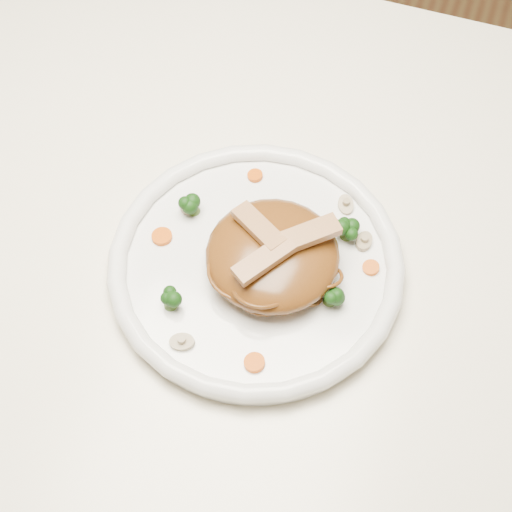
% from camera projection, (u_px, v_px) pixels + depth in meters
% --- Properties ---
extents(ground, '(4.00, 4.00, 0.00)m').
position_uv_depth(ground, '(223.00, 415.00, 1.45)').
color(ground, brown).
rests_on(ground, ground).
extents(table, '(1.20, 0.80, 0.75)m').
position_uv_depth(table, '(202.00, 244.00, 0.89)').
color(table, white).
rests_on(table, ground).
extents(plate, '(0.39, 0.39, 0.02)m').
position_uv_depth(plate, '(256.00, 267.00, 0.75)').
color(plate, white).
rests_on(plate, table).
extents(noodle_mound, '(0.18, 0.18, 0.04)m').
position_uv_depth(noodle_mound, '(273.00, 255.00, 0.72)').
color(noodle_mound, '#5E3311').
rests_on(noodle_mound, plate).
extents(chicken_a, '(0.07, 0.06, 0.01)m').
position_uv_depth(chicken_a, '(306.00, 235.00, 0.70)').
color(chicken_a, tan).
rests_on(chicken_a, noodle_mound).
extents(chicken_b, '(0.07, 0.05, 0.01)m').
position_uv_depth(chicken_b, '(259.00, 227.00, 0.71)').
color(chicken_b, tan).
rests_on(chicken_b, noodle_mound).
extents(chicken_c, '(0.05, 0.07, 0.01)m').
position_uv_depth(chicken_c, '(264.00, 259.00, 0.69)').
color(chicken_c, tan).
rests_on(chicken_c, noodle_mound).
extents(broccoli_0, '(0.03, 0.03, 0.03)m').
position_uv_depth(broccoli_0, '(348.00, 228.00, 0.75)').
color(broccoli_0, '#143E0D').
rests_on(broccoli_0, plate).
extents(broccoli_1, '(0.03, 0.03, 0.03)m').
position_uv_depth(broccoli_1, '(193.00, 203.00, 0.77)').
color(broccoli_1, '#143E0D').
rests_on(broccoli_1, plate).
extents(broccoli_2, '(0.03, 0.03, 0.03)m').
position_uv_depth(broccoli_2, '(169.00, 299.00, 0.71)').
color(broccoli_2, '#143E0D').
rests_on(broccoli_2, plate).
extents(broccoli_3, '(0.03, 0.03, 0.03)m').
position_uv_depth(broccoli_3, '(331.00, 294.00, 0.71)').
color(broccoli_3, '#143E0D').
rests_on(broccoli_3, plate).
extents(carrot_0, '(0.02, 0.02, 0.00)m').
position_uv_depth(carrot_0, '(330.00, 225.00, 0.77)').
color(carrot_0, '#E45908').
rests_on(carrot_0, plate).
extents(carrot_1, '(0.02, 0.02, 0.00)m').
position_uv_depth(carrot_1, '(162.00, 236.00, 0.76)').
color(carrot_1, '#E45908').
rests_on(carrot_1, plate).
extents(carrot_2, '(0.02, 0.02, 0.00)m').
position_uv_depth(carrot_2, '(371.00, 268.00, 0.74)').
color(carrot_2, '#E45908').
rests_on(carrot_2, plate).
extents(carrot_3, '(0.02, 0.02, 0.00)m').
position_uv_depth(carrot_3, '(255.00, 176.00, 0.80)').
color(carrot_3, '#E45908').
rests_on(carrot_3, plate).
extents(carrot_4, '(0.03, 0.03, 0.00)m').
position_uv_depth(carrot_4, '(254.00, 363.00, 0.68)').
color(carrot_4, '#E45908').
rests_on(carrot_4, plate).
extents(mushroom_0, '(0.03, 0.03, 0.01)m').
position_uv_depth(mushroom_0, '(182.00, 342.00, 0.69)').
color(mushroom_0, tan).
rests_on(mushroom_0, plate).
extents(mushroom_1, '(0.02, 0.02, 0.01)m').
position_uv_depth(mushroom_1, '(364.00, 241.00, 0.75)').
color(mushroom_1, tan).
rests_on(mushroom_1, plate).
extents(mushroom_2, '(0.03, 0.03, 0.01)m').
position_uv_depth(mushroom_2, '(187.00, 206.00, 0.78)').
color(mushroom_2, tan).
rests_on(mushroom_2, plate).
extents(mushroom_3, '(0.03, 0.03, 0.01)m').
position_uv_depth(mushroom_3, '(346.00, 205.00, 0.78)').
color(mushroom_3, tan).
rests_on(mushroom_3, plate).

